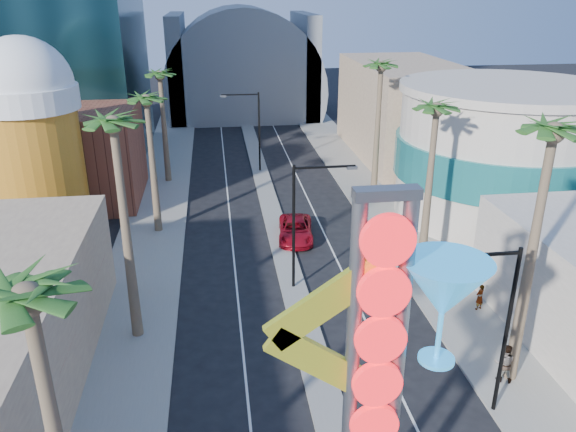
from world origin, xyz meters
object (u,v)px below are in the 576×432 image
object	(u,v)px
red_pickup	(296,230)
neon_sign	(403,354)
pedestrian_b	(504,363)
pedestrian_a	(480,297)

from	to	relation	value
red_pickup	neon_sign	bearing A→B (deg)	-83.83
neon_sign	pedestrian_b	bearing A→B (deg)	41.71
neon_sign	pedestrian_a	distance (m)	17.22
red_pickup	pedestrian_b	bearing A→B (deg)	-60.31
neon_sign	red_pickup	bearing A→B (deg)	89.10
pedestrian_a	pedestrian_b	xyz separation A→B (m)	(-1.71, -6.13, 0.17)
red_pickup	pedestrian_a	distance (m)	14.49
pedestrian_a	red_pickup	bearing A→B (deg)	-76.18
pedestrian_a	pedestrian_b	size ratio (longest dim) A/B	0.82
pedestrian_b	red_pickup	bearing A→B (deg)	-46.45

